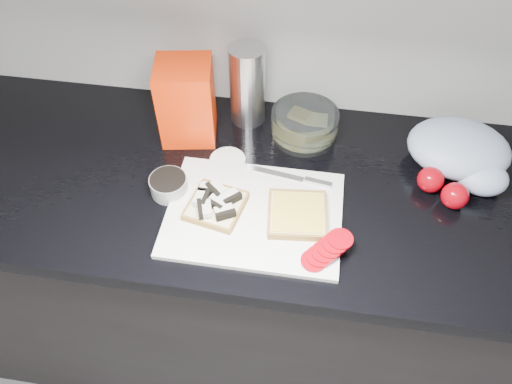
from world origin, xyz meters
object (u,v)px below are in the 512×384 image
cutting_board (254,214)px  glass_bowl (304,124)px  bread_bag (187,101)px  steel_canister (247,85)px

cutting_board → glass_bowl: 0.31m
cutting_board → bread_bag: (-0.21, 0.25, 0.10)m
bread_bag → cutting_board: bearing=-59.7°
bread_bag → steel_canister: bearing=20.6°
steel_canister → bread_bag: bearing=-149.6°
cutting_board → steel_canister: size_ratio=1.80×
glass_bowl → bread_bag: size_ratio=0.82×
cutting_board → steel_canister: bearing=101.7°
cutting_board → steel_canister: steel_canister is taller
cutting_board → glass_bowl: glass_bowl is taller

